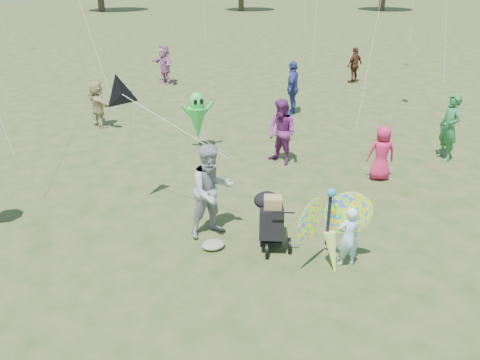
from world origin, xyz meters
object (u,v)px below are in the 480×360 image
child_girl (348,237)px  crowd_h (355,65)px  crowd_d (98,104)px  crowd_j (164,64)px  alien_kite (197,118)px  crowd_a (381,153)px  jogging_stroller (270,217)px  crowd_f (449,127)px  crowd_e (282,132)px  adult_man (212,191)px  crowd_c (293,88)px  butterfly_kite (330,229)px

child_girl → crowd_h: 15.20m
crowd_d → crowd_j: (3.48, 5.63, 0.10)m
alien_kite → crowd_a: bearing=-44.5°
crowd_h → jogging_stroller: crowd_h is taller
crowd_f → jogging_stroller: crowd_f is taller
child_girl → crowd_h: crowd_h is taller
crowd_e → crowd_f: 4.72m
adult_man → crowd_c: (5.33, 7.19, -0.00)m
child_girl → jogging_stroller: size_ratio=1.04×
crowd_a → crowd_c: size_ratio=0.73×
crowd_h → butterfly_kite: (-8.70, -12.64, -0.02)m
adult_man → crowd_d: bearing=91.1°
child_girl → butterfly_kite: (-0.35, 0.06, 0.21)m
crowd_c → crowd_j: crowd_c is taller
crowd_e → jogging_stroller: bearing=-51.0°
alien_kite → jogging_stroller: bearing=-91.3°
crowd_c → butterfly_kite: bearing=15.8°
adult_man → crowd_h: size_ratio=1.18×
adult_man → crowd_c: 8.95m
butterfly_kite → alien_kite: 6.74m
crowd_d → alien_kite: bearing=-163.5°
crowd_e → crowd_h: bearing=113.4°
child_girl → adult_man: size_ratio=0.61×
crowd_c → crowd_d: 6.90m
child_girl → crowd_j: crowd_j is taller
crowd_a → crowd_c: (0.47, 6.08, 0.26)m
crowd_e → crowd_f: size_ratio=0.95×
child_girl → crowd_d: bearing=-63.3°
crowd_h → jogging_stroller: size_ratio=1.44×
child_girl → crowd_f: crowd_f is taller
crowd_e → crowd_d: bearing=-162.5°
child_girl → crowd_f: size_ratio=0.63×
crowd_d → butterfly_kite: size_ratio=0.88×
crowd_a → alien_kite: alien_kite is taller
jogging_stroller → alien_kite: 5.64m
crowd_d → crowd_e: bearing=-160.9°
crowd_f → jogging_stroller: 6.94m
crowd_d → butterfly_kite: 10.47m
crowd_f → crowd_j: 13.31m
crowd_j → jogging_stroller: 14.58m
crowd_a → crowd_c: 6.10m
adult_man → crowd_a: adult_man is taller
butterfly_kite → crowd_d: bearing=107.4°
crowd_d → alien_kite: (2.57, -3.28, 0.18)m
butterfly_kite → crowd_e: bearing=74.9°
crowd_c → crowd_e: crowd_c is taller
crowd_a → jogging_stroller: size_ratio=1.25×
crowd_j → butterfly_kite: 15.62m
crowd_j → crowd_a: bearing=-2.9°
crowd_c → crowd_j: bearing=-114.8°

